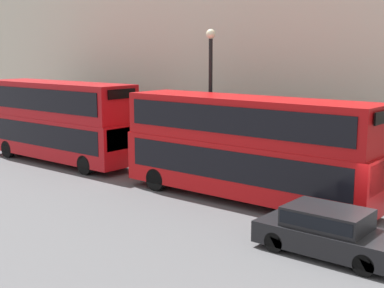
{
  "coord_description": "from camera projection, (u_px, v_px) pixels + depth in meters",
  "views": [
    {
      "loc": [
        -16.44,
        -5.39,
        6.14
      ],
      "look_at": [
        0.48,
        8.43,
        2.33
      ],
      "focal_mm": 50.0,
      "sensor_mm": 36.0,
      "label": 1
    }
  ],
  "objects": [
    {
      "name": "bus_leading",
      "position": [
        246.0,
        144.0,
        21.81
      ],
      "size": [
        2.59,
        11.2,
        4.3
      ],
      "color": "#B20C0F",
      "rests_on": "ground"
    },
    {
      "name": "bus_second_in_queue",
      "position": [
        59.0,
        119.0,
        29.48
      ],
      "size": [
        2.59,
        10.15,
        4.46
      ],
      "color": "#A80F14",
      "rests_on": "ground"
    },
    {
      "name": "car_dark_sedan",
      "position": [
        329.0,
        230.0,
        16.2
      ],
      "size": [
        1.88,
        4.44,
        1.46
      ],
      "color": "black",
      "rests_on": "ground"
    },
    {
      "name": "street_lamp",
      "position": [
        210.0,
        90.0,
        24.97
      ],
      "size": [
        0.44,
        0.44,
        7.13
      ],
      "color": "black",
      "rests_on": "ground"
    }
  ]
}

